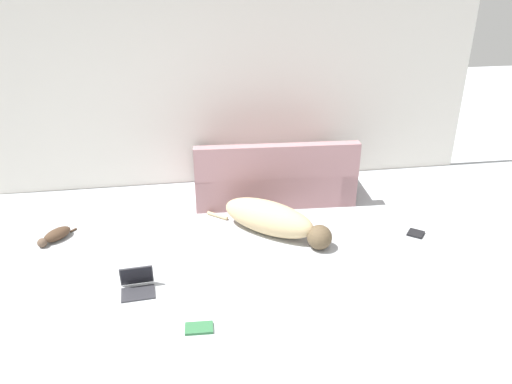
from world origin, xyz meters
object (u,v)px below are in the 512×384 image
(laptop_open, at_px, (137,283))
(dog, at_px, (273,220))
(couch, at_px, (273,178))
(cat, at_px, (55,235))
(book_green, at_px, (199,328))
(book_black, at_px, (416,233))

(laptop_open, bearing_deg, dog, 25.04)
(couch, height_order, laptop_open, couch)
(dog, xyz_separation_m, laptop_open, (-1.44, -0.80, -0.11))
(dog, height_order, cat, dog)
(dog, height_order, laptop_open, dog)
(couch, bearing_deg, book_green, 68.93)
(dog, height_order, book_black, dog)
(dog, bearing_deg, couch, 119.62)
(cat, distance_m, book_green, 2.24)
(book_green, bearing_deg, couch, 65.45)
(dog, bearing_deg, cat, -145.43)
(laptop_open, bearing_deg, cat, 127.44)
(dog, relative_size, book_black, 5.62)
(couch, distance_m, dog, 0.96)
(couch, xyz_separation_m, cat, (-2.55, -0.69, -0.21))
(couch, xyz_separation_m, laptop_open, (-1.62, -1.74, -0.19))
(laptop_open, height_order, book_green, laptop_open)
(cat, xyz_separation_m, book_black, (3.94, -0.51, -0.05))
(cat, height_order, laptop_open, laptop_open)
(cat, distance_m, book_black, 3.97)
(laptop_open, bearing_deg, book_green, -54.44)
(dog, xyz_separation_m, book_green, (-0.91, -1.44, -0.17))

